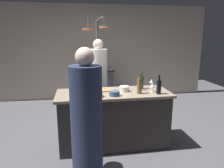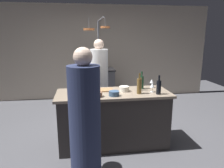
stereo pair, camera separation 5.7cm
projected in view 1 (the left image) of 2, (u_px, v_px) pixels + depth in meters
name	position (u px, v px, depth m)	size (l,w,h in m)	color
ground_plane	(113.00, 144.00, 3.54)	(9.00, 9.00, 0.00)	#4C4C51
back_wall	(97.00, 53.00, 5.98)	(6.40, 0.16, 2.60)	#BCAD99
kitchen_island	(113.00, 119.00, 3.44)	(1.80, 0.72, 0.90)	#332D2B
stove_range	(98.00, 85.00, 5.79)	(0.80, 0.64, 0.89)	#47474C
chef	(99.00, 84.00, 4.34)	(0.36, 0.36, 1.71)	white
bar_stool_left	(86.00, 144.00, 2.78)	(0.28, 0.28, 0.68)	#4C4C51
guest_left	(87.00, 128.00, 2.34)	(0.35, 0.35, 1.67)	#262D4C
overhead_pot_rack	(97.00, 42.00, 5.13)	(0.58, 1.38, 2.17)	gray
cutting_board	(103.00, 90.00, 3.44)	(0.32, 0.22, 0.02)	#997047
pepper_mill	(140.00, 84.00, 3.44)	(0.05, 0.05, 0.21)	#382319
wine_bottle_amber	(139.00, 86.00, 3.24)	(0.07, 0.07, 0.32)	brown
wine_bottle_dark	(159.00, 87.00, 3.21)	(0.07, 0.07, 0.30)	black
wine_bottle_green	(141.00, 82.00, 3.54)	(0.07, 0.07, 0.29)	#193D23
wine_glass_by_chef	(80.00, 89.00, 3.09)	(0.07, 0.07, 0.15)	silver
wine_glass_near_right_guest	(151.00, 81.00, 3.63)	(0.07, 0.07, 0.15)	silver
wine_glass_near_left_guest	(152.00, 85.00, 3.34)	(0.07, 0.07, 0.15)	silver
mixing_bowl_ceramic	(124.00, 89.00, 3.39)	(0.15, 0.15, 0.08)	silver
mixing_bowl_blue	(114.00, 93.00, 3.13)	(0.16, 0.16, 0.07)	#334C6B
mixing_bowl_wooden	(98.00, 94.00, 3.09)	(0.15, 0.15, 0.07)	brown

